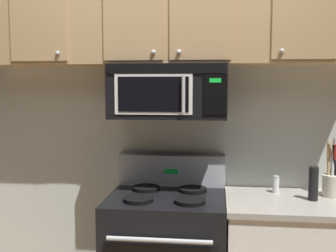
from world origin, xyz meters
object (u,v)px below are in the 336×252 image
at_px(over_range_microwave, 169,91).
at_px(utensil_crock_cream, 332,180).
at_px(pepper_mill, 313,184).
at_px(salt_shaker, 276,184).

distance_m(over_range_microwave, utensil_crock_cream, 1.21).
relative_size(over_range_microwave, pepper_mill, 3.58).
bearing_deg(salt_shaker, over_range_microwave, -175.84).
bearing_deg(pepper_mill, salt_shaker, 142.20).
relative_size(over_range_microwave, utensil_crock_cream, 1.98).
xyz_separation_m(over_range_microwave, utensil_crock_cream, (1.06, 0.01, -0.57)).
xyz_separation_m(utensil_crock_cream, pepper_mill, (-0.14, -0.11, 0.00)).
xyz_separation_m(over_range_microwave, salt_shaker, (0.71, 0.05, -0.62)).
height_order(utensil_crock_cream, salt_shaker, utensil_crock_cream).
distance_m(utensil_crock_cream, salt_shaker, 0.35).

